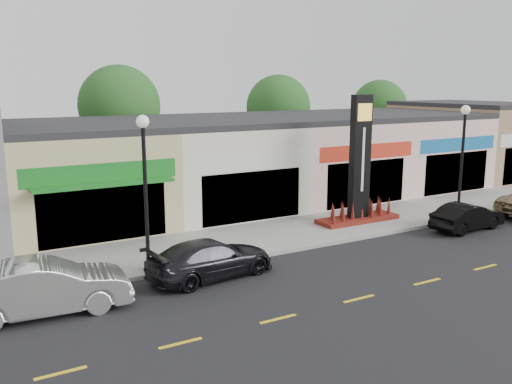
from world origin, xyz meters
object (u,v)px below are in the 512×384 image
Objects in this scene: lamp_east_near at (463,150)px; car_white_van at (44,287)px; car_black_conv at (467,217)px; lamp_west_near at (145,178)px; pylon_sign at (359,177)px; car_dark_sedan at (211,259)px.

car_white_van is at bearing -174.84° from lamp_east_near.
car_black_conv is (-1.32, -1.63, -2.85)m from lamp_east_near.
pylon_sign is at bearing 8.77° from lamp_west_near.
lamp_east_near is at bearing -80.35° from car_white_van.
pylon_sign reaches higher than car_dark_sedan.
car_white_van is (-3.74, -1.78, -2.67)m from lamp_west_near.
car_black_conv is at bearing -6.35° from lamp_west_near.
pylon_sign is 1.30× the size of car_dark_sedan.
car_black_conv is (12.89, -0.21, -0.04)m from car_dark_sedan.
car_black_conv is (3.68, -3.33, -1.64)m from pylon_sign.
pylon_sign is 9.86m from car_dark_sedan.
car_dark_sedan is (-14.22, -1.42, -2.81)m from lamp_east_near.
car_white_van is at bearing 87.27° from car_black_conv.
lamp_west_near reaches higher than car_white_van.
pylon_sign is at bearing -72.22° from car_white_van.
pylon_sign is (-5.00, 1.70, -1.20)m from lamp_east_near.
car_dark_sedan is 1.21× the size of car_black_conv.
car_white_van is at bearing -154.53° from lamp_west_near.
lamp_west_near reaches higher than car_dark_sedan.
lamp_west_near is at bearing -60.03° from car_white_van.
car_white_van is (-19.74, -1.78, -2.67)m from lamp_east_near.
pylon_sign is at bearing 161.25° from lamp_east_near.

